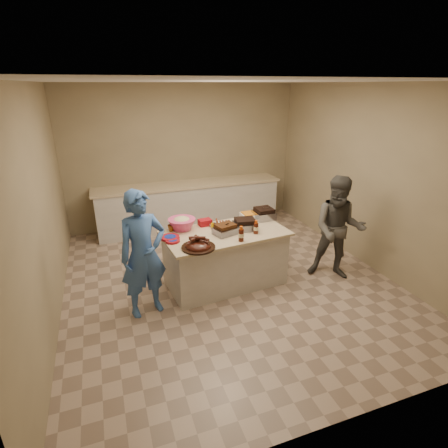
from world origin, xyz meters
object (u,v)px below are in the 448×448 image
object	(u,v)px
coleslaw_bowl	(182,229)
mustard_bottle	(212,229)
island	(225,282)
guest_gray	(332,276)
bbq_bottle_b	(256,233)
rib_platter	(198,248)
roasting_pan	(264,219)
guest_blue	(149,310)
bbq_bottle_a	(241,241)
plastic_cup	(171,231)

from	to	relation	value
coleslaw_bowl	mustard_bottle	xyz separation A→B (m)	(0.40, -0.14, 0.00)
island	guest_gray	world-z (taller)	island
bbq_bottle_b	island	bearing A→B (deg)	153.87
rib_platter	coleslaw_bowl	size ratio (longest dim) A/B	1.10
roasting_pan	guest_blue	bearing A→B (deg)	-163.84
coleslaw_bowl	bbq_bottle_b	distance (m)	1.02
roasting_pan	bbq_bottle_a	distance (m)	0.89
bbq_bottle_a	guest_blue	world-z (taller)	bbq_bottle_a
island	guest_blue	xyz separation A→B (m)	(-1.14, -0.30, 0.00)
mustard_bottle	bbq_bottle_a	bearing A→B (deg)	-65.63
roasting_pan	guest_blue	world-z (taller)	roasting_pan
island	mustard_bottle	bearing A→B (deg)	123.89
coleslaw_bowl	bbq_bottle_a	world-z (taller)	coleslaw_bowl
rib_platter	plastic_cup	world-z (taller)	rib_platter
rib_platter	bbq_bottle_a	xyz separation A→B (m)	(0.57, 0.02, 0.00)
coleslaw_bowl	mustard_bottle	world-z (taller)	coleslaw_bowl
bbq_bottle_b	plastic_cup	world-z (taller)	bbq_bottle_b
plastic_cup	coleslaw_bowl	bearing A→B (deg)	5.48
rib_platter	roasting_pan	xyz separation A→B (m)	(1.20, 0.65, 0.00)
bbq_bottle_a	plastic_cup	xyz separation A→B (m)	(-0.78, 0.62, 0.00)
coleslaw_bowl	island	bearing A→B (deg)	-29.33
roasting_pan	guest_blue	distance (m)	2.11
rib_platter	guest_gray	size ratio (longest dim) A/B	0.28
bbq_bottle_a	plastic_cup	distance (m)	1.00
bbq_bottle_a	island	bearing A→B (deg)	105.48
roasting_pan	plastic_cup	distance (m)	1.40
roasting_pan	bbq_bottle_b	distance (m)	0.59
rib_platter	bbq_bottle_b	size ratio (longest dim) A/B	2.23
island	bbq_bottle_a	world-z (taller)	bbq_bottle_a
guest_blue	guest_gray	distance (m)	2.72
roasting_pan	guest_gray	size ratio (longest dim) A/B	0.19
roasting_pan	mustard_bottle	bearing A→B (deg)	-172.98
rib_platter	guest_gray	xyz separation A→B (m)	(2.06, 0.00, -0.79)
island	mustard_bottle	size ratio (longest dim) A/B	15.31
bbq_bottle_b	rib_platter	bearing A→B (deg)	-168.47
island	roasting_pan	distance (m)	1.11
bbq_bottle_a	guest_gray	size ratio (longest dim) A/B	0.13
island	bbq_bottle_a	distance (m)	0.87
rib_platter	bbq_bottle_b	world-z (taller)	bbq_bottle_b
mustard_bottle	guest_gray	distance (m)	1.96
roasting_pan	bbq_bottle_a	world-z (taller)	bbq_bottle_a
rib_platter	roasting_pan	distance (m)	1.36
bbq_bottle_b	guest_blue	size ratio (longest dim) A/B	0.12
island	bbq_bottle_b	distance (m)	0.90
bbq_bottle_b	guest_gray	distance (m)	1.45
roasting_pan	guest_gray	xyz separation A→B (m)	(0.86, -0.65, -0.79)
bbq_bottle_b	guest_gray	bearing A→B (deg)	-8.13
island	roasting_pan	size ratio (longest dim) A/B	5.85
guest_blue	mustard_bottle	bearing A→B (deg)	10.48
mustard_bottle	guest_gray	xyz separation A→B (m)	(1.71, -0.52, -0.79)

